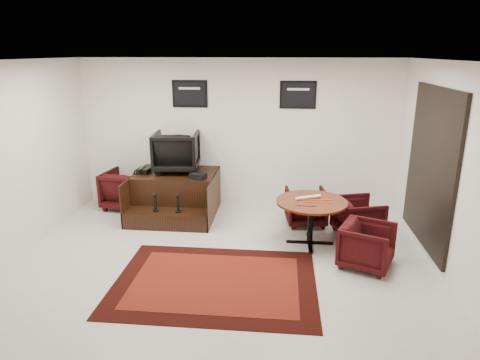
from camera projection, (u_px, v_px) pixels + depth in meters
name	position (u px, v px, depth m)	size (l,w,h in m)	color
ground	(220.00, 263.00, 6.13)	(6.00, 6.00, 0.00)	beige
room_shell	(250.00, 139.00, 5.69)	(6.02, 5.02, 2.81)	silver
area_rug	(215.00, 282.00, 5.61)	(2.63, 1.97, 0.01)	black
shine_podium	(176.00, 195.00, 7.94)	(1.49, 1.54, 0.77)	black
shine_chair	(176.00, 150.00, 7.84)	(0.79, 0.74, 0.82)	black
shoes_pair	(144.00, 170.00, 7.82)	(0.24, 0.28, 0.10)	black
polish_kit	(198.00, 176.00, 7.48)	(0.27, 0.19, 0.09)	black
umbrella_black	(129.00, 193.00, 7.84)	(0.31, 0.11, 0.82)	black
umbrella_hooked	(130.00, 190.00, 7.96)	(0.32, 0.12, 0.85)	black
armchair_side	(127.00, 187.00, 8.21)	(0.78, 0.73, 0.81)	black
meeting_table	(311.00, 206.00, 6.57)	(1.09, 1.09, 0.71)	#4F1C0B
table_chair_back	(306.00, 205.00, 7.44)	(0.66, 0.62, 0.68)	black
table_chair_window	(358.00, 215.00, 6.95)	(0.68, 0.64, 0.70)	black
table_chair_corner	(367.00, 244.00, 5.94)	(0.67, 0.63, 0.69)	black
paper_roll	(308.00, 197.00, 6.63)	(0.05, 0.05, 0.42)	white
table_clutter	(315.00, 202.00, 6.48)	(0.57, 0.33, 0.01)	#E75F0C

